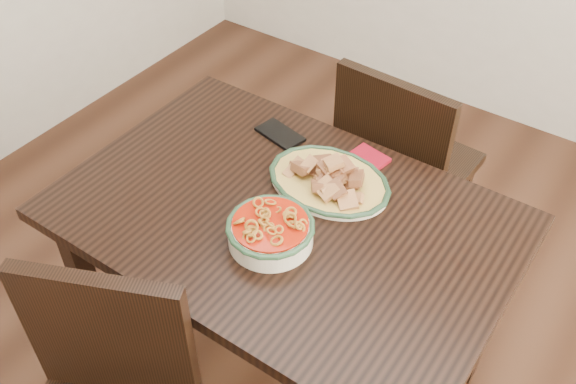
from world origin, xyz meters
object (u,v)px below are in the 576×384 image
Objects in this scene: dining_table at (284,237)px; smartphone at (280,134)px; chair_far at (400,162)px; fish_plate at (329,172)px; noodle_bowl at (270,229)px.

dining_table is 0.36m from smartphone.
chair_far is 2.48× the size of fish_plate.
noodle_bowl reaches higher than dining_table.
chair_far is at bearing 85.97° from dining_table.
smartphone is (-0.21, 0.27, 0.10)m from dining_table.
smartphone is (-0.25, -0.38, 0.26)m from chair_far.
smartphone is at bearing 122.23° from noodle_bowl.
noodle_bowl reaches higher than smartphone.
dining_table is at bearing -103.27° from fish_plate.
noodle_bowl is 1.53× the size of smartphone.
dining_table is 0.18m from noodle_bowl.
fish_plate is 0.27m from noodle_bowl.
fish_plate is (0.04, 0.17, 0.14)m from dining_table.
chair_far reaches higher than smartphone.
chair_far is 5.90× the size of smartphone.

